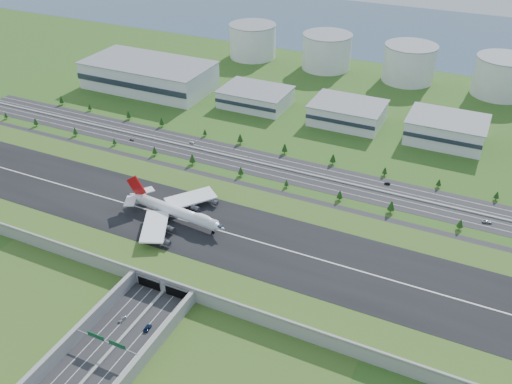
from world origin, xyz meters
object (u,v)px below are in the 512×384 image
at_px(car_2, 147,328).
at_px(car_7, 192,142).
at_px(boeing_747, 175,211).
at_px(car_6, 487,222).
at_px(car_5, 387,184).
at_px(car_0, 122,319).
at_px(fuel_tank_a, 253,41).
at_px(car_4, 132,140).

distance_m(car_2, car_7, 194.60).
bearing_deg(car_2, car_7, -70.55).
relative_size(boeing_747, car_6, 12.13).
xyz_separation_m(car_5, car_7, (-153.84, -4.09, 0.09)).
bearing_deg(boeing_747, car_6, 33.03).
relative_size(car_0, car_2, 0.91).
relative_size(fuel_tank_a, car_4, 12.99).
distance_m(fuel_tank_a, car_0, 402.21).
distance_m(car_0, car_5, 201.22).
xyz_separation_m(fuel_tank_a, car_7, (46.31, -208.47, -16.63)).
distance_m(car_0, car_7, 189.31).
bearing_deg(boeing_747, car_4, 143.62).
bearing_deg(car_2, fuel_tank_a, -76.90).
height_order(car_6, car_7, car_6).
xyz_separation_m(boeing_747, car_4, (-96.48, 86.41, -13.47)).
bearing_deg(car_6, car_5, 61.38).
distance_m(car_2, car_5, 194.97).
height_order(fuel_tank_a, car_6, fuel_tank_a).
bearing_deg(car_6, boeing_747, 104.31).
bearing_deg(car_4, car_6, -80.05).
bearing_deg(fuel_tank_a, car_7, -77.48).
height_order(boeing_747, car_7, boeing_747).
bearing_deg(car_2, car_0, -3.75).
distance_m(fuel_tank_a, car_5, 286.54).
xyz_separation_m(fuel_tank_a, car_6, (266.99, -222.75, -16.56)).
height_order(car_4, car_6, car_6).
xyz_separation_m(car_0, car_2, (14.65, 0.37, -0.08)).
distance_m(fuel_tank_a, car_7, 214.20).
xyz_separation_m(boeing_747, car_5, (102.57, 106.79, -13.47)).
distance_m(car_5, car_6, 69.33).
bearing_deg(car_7, car_2, 38.18).
distance_m(car_0, car_2, 14.65).
height_order(boeing_747, car_6, boeing_747).
bearing_deg(fuel_tank_a, car_2, -71.69).
relative_size(fuel_tank_a, car_0, 10.29).
bearing_deg(car_2, car_5, -117.08).
relative_size(car_4, car_6, 0.65).
relative_size(car_4, car_7, 0.74).
bearing_deg(boeing_747, fuel_tank_a, 112.88).
relative_size(car_6, car_7, 1.14).
height_order(fuel_tank_a, car_2, fuel_tank_a).
relative_size(fuel_tank_a, boeing_747, 0.70).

